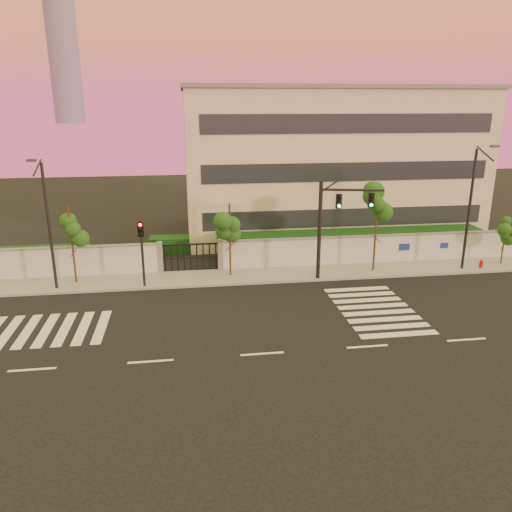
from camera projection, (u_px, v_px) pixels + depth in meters
name	position (u px, v px, depth m)	size (l,w,h in m)	color
ground	(262.00, 354.00, 22.73)	(120.00, 120.00, 0.00)	black
sidewalk	(238.00, 276.00, 32.64)	(60.00, 3.00, 0.15)	gray
perimeter_wall	(237.00, 255.00, 33.78)	(60.00, 0.36, 2.20)	#B6B9BE
hedge_row	(247.00, 247.00, 36.59)	(41.00, 4.25, 1.80)	black
institutional_building	(327.00, 161.00, 42.93)	(24.40, 12.40, 12.25)	beige
distant_skyscraper	(58.00, 0.00, 260.54)	(16.00, 16.00, 118.00)	slate
road_markings	(221.00, 321.00, 26.07)	(57.00, 7.62, 0.02)	silver
street_tree_c	(71.00, 228.00, 30.38)	(1.54, 1.23, 4.99)	#382314
street_tree_d	(230.00, 223.00, 31.71)	(1.57, 1.25, 4.91)	#382314
street_tree_e	(377.00, 210.00, 32.37)	(1.62, 1.29, 5.82)	#382314
street_tree_f	(506.00, 231.00, 34.37)	(1.33, 1.06, 3.42)	#382314
traffic_signal_main	(333.00, 218.00, 31.07)	(4.04, 0.99, 6.44)	black
traffic_signal_secondary	(142.00, 245.00, 29.96)	(0.34, 0.33, 4.35)	black
streetlight_west	(48.00, 221.00, 28.99)	(0.48, 1.95, 8.11)	black
streetlight_east	(471.00, 204.00, 32.52)	(0.51, 2.05, 8.54)	black
fire_hydrant	(481.00, 265.00, 34.03)	(0.28, 0.27, 0.73)	#AE0F0B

